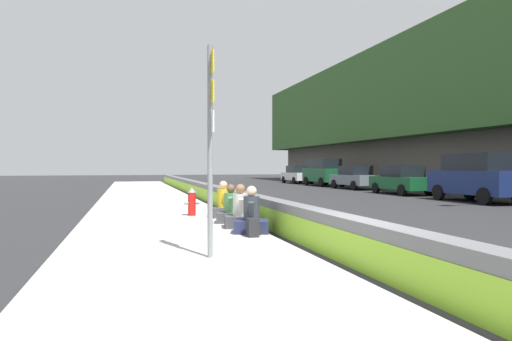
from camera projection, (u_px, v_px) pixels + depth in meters
ground_plane at (356, 270)px, 7.32m from camera, size 160.00×160.00×0.00m
sidewalk_strip at (192, 277)px, 6.59m from camera, size 80.00×4.40×0.14m
jersey_barrier at (355, 244)px, 7.31m from camera, size 76.00×0.45×0.85m
route_sign_post at (210, 134)px, 7.64m from camera, size 0.44×0.09×3.60m
fire_hydrant at (192, 201)px, 14.12m from camera, size 0.26×0.46×0.88m
seated_person_foreground at (252, 218)px, 10.50m from camera, size 0.86×0.94×1.09m
seated_person_middle at (240, 214)px, 11.42m from camera, size 0.79×0.88×1.09m
seated_person_rear at (231, 211)px, 12.38m from camera, size 0.81×0.89×1.05m
seated_person_far at (223, 206)px, 13.74m from camera, size 0.72×0.83×1.10m
backpack at (253, 228)px, 9.90m from camera, size 0.32×0.28×0.40m
parked_car_third at (477, 177)px, 21.14m from camera, size 4.84×2.14×2.28m
parked_car_fourth at (401, 180)px, 26.81m from camera, size 4.54×2.02×1.71m
parked_car_midline at (355, 177)px, 32.82m from camera, size 4.56×2.07×1.71m
parked_car_far at (324, 172)px, 38.08m from camera, size 4.82×2.11×2.28m
parked_car_farther at (297, 174)px, 43.64m from camera, size 4.51×1.97×1.71m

